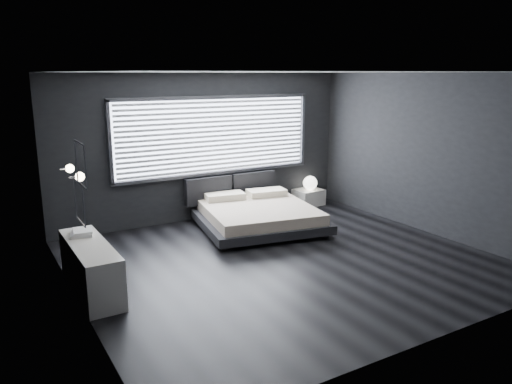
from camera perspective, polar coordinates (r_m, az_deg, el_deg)
room at (r=7.31m, az=3.40°, el=2.48°), size 6.04×6.00×2.80m
window at (r=9.69m, az=-4.57°, el=6.42°), size 4.14×0.09×1.52m
headboard at (r=9.94m, az=-2.84°, el=0.54°), size 1.96×0.16×0.52m
sconce_near at (r=6.21m, az=-19.51°, el=1.66°), size 0.18×0.11×0.11m
sconce_far at (r=6.79m, az=-20.52°, el=2.53°), size 0.18×0.11×0.11m
wall_art_upper at (r=5.57m, az=-19.40°, el=3.01°), size 0.01×0.48×0.48m
wall_art_lower at (r=5.91m, az=-19.54°, el=-1.11°), size 0.01×0.48×0.48m
bed at (r=9.14m, az=0.30°, el=-2.65°), size 2.43×2.35×0.55m
nightstand at (r=10.86m, az=6.02°, el=-0.58°), size 0.60×0.51×0.34m
orb_lamp at (r=10.76m, az=6.20°, el=1.04°), size 0.30×0.30×0.30m
dresser at (r=6.88m, az=-18.34°, el=-8.21°), size 0.48×1.64×0.66m
book_stack at (r=7.16m, az=-19.29°, el=-4.36°), size 0.35×0.42×0.07m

